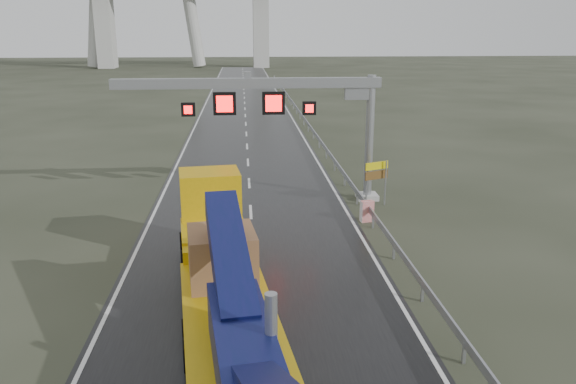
{
  "coord_description": "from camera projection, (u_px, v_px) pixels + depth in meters",
  "views": [
    {
      "loc": [
        -0.34,
        -13.25,
        9.61
      ],
      "look_at": [
        1.46,
        8.81,
        3.2
      ],
      "focal_mm": 35.0,
      "sensor_mm": 36.0,
      "label": 1
    }
  ],
  "objects": [
    {
      "name": "road",
      "position": [
        246.0,
        134.0,
        53.68
      ],
      "size": [
        11.0,
        200.0,
        0.02
      ],
      "primitive_type": "cube",
      "color": "black",
      "rests_on": "ground"
    },
    {
      "name": "guardrail",
      "position": [
        325.0,
        147.0,
        44.39
      ],
      "size": [
        0.2,
        140.0,
        1.4
      ],
      "primitive_type": null,
      "color": "gray",
      "rests_on": "ground"
    },
    {
      "name": "sign_gantry",
      "position": [
        286.0,
        105.0,
        31.22
      ],
      "size": [
        14.9,
        1.2,
        7.42
      ],
      "color": "beige",
      "rests_on": "ground"
    },
    {
      "name": "heavy_haul_truck",
      "position": [
        226.0,
        282.0,
        18.13
      ],
      "size": [
        5.07,
        19.57,
        4.56
      ],
      "rotation": [
        0.0,
        0.0,
        0.12
      ],
      "color": "#CB9E0B",
      "rests_on": "ground"
    },
    {
      "name": "exit_sign_pair",
      "position": [
        376.0,
        174.0,
        31.49
      ],
      "size": [
        1.41,
        0.64,
        2.57
      ],
      "rotation": [
        0.0,
        0.0,
        0.4
      ],
      "color": "#95979D",
      "rests_on": "ground"
    },
    {
      "name": "striped_barrier",
      "position": [
        367.0,
        211.0,
        29.11
      ],
      "size": [
        0.72,
        0.49,
        1.11
      ],
      "primitive_type": "cube",
      "rotation": [
        0.0,
        0.0,
        0.21
      ],
      "color": "red",
      "rests_on": "ground"
    }
  ]
}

